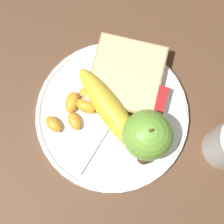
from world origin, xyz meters
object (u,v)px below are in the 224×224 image
object	(u,v)px
banana	(115,118)
jam_packet	(154,100)
bread_slice	(127,75)
fork	(112,117)
plate	(112,115)
apple	(148,135)

from	to	relation	value
banana	jam_packet	xyz separation A→B (m)	(0.04, -0.05, -0.01)
banana	bread_slice	xyz separation A→B (m)	(0.07, 0.00, -0.01)
bread_slice	fork	xyz separation A→B (m)	(-0.07, 0.00, -0.01)
plate	fork	world-z (taller)	fork
apple	bread_slice	size ratio (longest dim) A/B	0.70
fork	jam_packet	size ratio (longest dim) A/B	3.77
apple	bread_slice	xyz separation A→B (m)	(0.08, 0.05, -0.03)
plate	banana	size ratio (longest dim) A/B	1.56
apple	fork	world-z (taller)	apple
plate	apple	distance (m)	0.07
plate	fork	xyz separation A→B (m)	(-0.00, -0.00, 0.01)
bread_slice	apple	bearing A→B (deg)	-147.80
bread_slice	jam_packet	distance (m)	0.06
banana	jam_packet	world-z (taller)	banana
apple	fork	xyz separation A→B (m)	(0.02, 0.06, -0.03)
plate	apple	xyz separation A→B (m)	(-0.02, -0.06, 0.04)
plate	fork	bearing A→B (deg)	-169.43
banana	fork	xyz separation A→B (m)	(0.00, 0.01, -0.02)
plate	bread_slice	xyz separation A→B (m)	(0.06, -0.01, 0.02)
banana	fork	world-z (taller)	banana
banana	fork	size ratio (longest dim) A/B	0.91
apple	fork	bearing A→B (deg)	73.58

